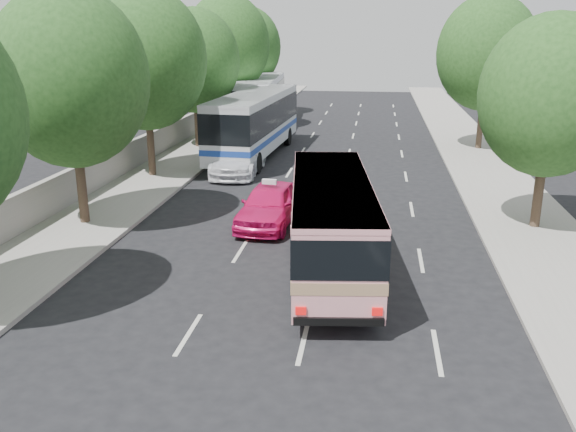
% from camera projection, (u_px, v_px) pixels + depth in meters
% --- Properties ---
extents(ground, '(120.00, 120.00, 0.00)m').
position_uv_depth(ground, '(276.00, 305.00, 16.90)').
color(ground, black).
rests_on(ground, ground).
extents(sidewalk_left, '(4.00, 90.00, 0.15)m').
position_uv_depth(sidewalk_left, '(191.00, 153.00, 36.94)').
color(sidewalk_left, '#9E998E').
rests_on(sidewalk_left, ground).
extents(sidewalk_right, '(4.00, 90.00, 0.12)m').
position_uv_depth(sidewalk_right, '(480.00, 162.00, 34.64)').
color(sidewalk_right, '#9E998E').
rests_on(sidewalk_right, ground).
extents(low_wall, '(0.30, 90.00, 1.50)m').
position_uv_depth(low_wall, '(161.00, 139.00, 36.94)').
color(low_wall, '#9E998E').
rests_on(low_wall, sidewalk_left).
extents(tree_left_b, '(5.70, 5.70, 8.88)m').
position_uv_depth(tree_left_b, '(71.00, 72.00, 21.94)').
color(tree_left_b, '#38281E').
rests_on(tree_left_b, ground).
extents(tree_left_c, '(6.00, 6.00, 9.35)m').
position_uv_depth(tree_left_c, '(146.00, 54.00, 29.44)').
color(tree_left_c, '#38281E').
rests_on(tree_left_c, ground).
extents(tree_left_d, '(5.52, 5.52, 8.60)m').
position_uv_depth(tree_left_d, '(195.00, 57.00, 37.14)').
color(tree_left_d, '#38281E').
rests_on(tree_left_d, ground).
extents(tree_left_e, '(6.30, 6.30, 9.82)m').
position_uv_depth(tree_left_e, '(228.00, 41.00, 44.45)').
color(tree_left_e, '#38281E').
rests_on(tree_left_e, ground).
extents(tree_left_f, '(5.88, 5.88, 9.16)m').
position_uv_depth(tree_left_f, '(247.00, 44.00, 52.17)').
color(tree_left_f, '#38281E').
rests_on(tree_left_f, ground).
extents(tree_right_near, '(5.10, 5.10, 7.95)m').
position_uv_depth(tree_right_near, '(554.00, 91.00, 21.68)').
color(tree_right_near, '#38281E').
rests_on(tree_right_near, ground).
extents(tree_right_far, '(6.00, 6.00, 9.35)m').
position_uv_depth(tree_right_far, '(489.00, 49.00, 36.49)').
color(tree_right_far, '#38281E').
rests_on(tree_right_far, ground).
extents(pink_bus, '(3.41, 9.38, 2.92)m').
position_uv_depth(pink_bus, '(331.00, 216.00, 18.66)').
color(pink_bus, pink).
rests_on(pink_bus, ground).
extents(pink_taxi, '(2.29, 4.91, 1.63)m').
position_uv_depth(pink_taxi, '(270.00, 204.00, 23.56)').
color(pink_taxi, '#E01362').
rests_on(pink_taxi, ground).
extents(white_pickup, '(2.37, 5.63, 1.62)m').
position_uv_depth(white_pickup, '(239.00, 158.00, 31.92)').
color(white_pickup, silver).
rests_on(white_pickup, ground).
extents(tour_coach_front, '(3.37, 12.55, 3.72)m').
position_uv_depth(tour_coach_front, '(255.00, 119.00, 35.77)').
color(tour_coach_front, silver).
rests_on(tour_coach_front, ground).
extents(tour_coach_rear, '(3.49, 12.69, 3.75)m').
position_uv_depth(tour_coach_rear, '(260.00, 98.00, 46.44)').
color(tour_coach_rear, white).
rests_on(tour_coach_rear, ground).
extents(taxi_roof_sign, '(0.56, 0.22, 0.18)m').
position_uv_depth(taxi_roof_sign, '(269.00, 182.00, 23.29)').
color(taxi_roof_sign, silver).
rests_on(taxi_roof_sign, pink_taxi).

